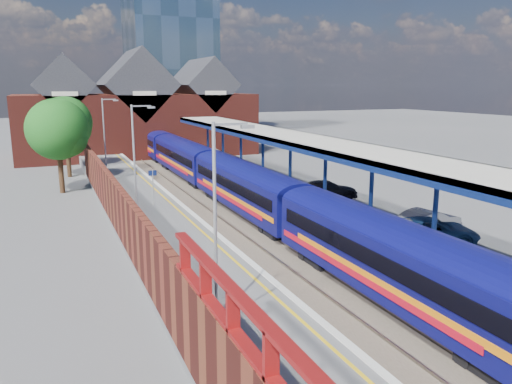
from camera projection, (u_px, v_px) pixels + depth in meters
ground at (199, 196)px, 41.95m from camera, size 240.00×240.00×0.00m
ballast_bed at (243, 226)px, 32.95m from camera, size 6.00×76.00×0.06m
rails at (243, 225)px, 32.93m from camera, size 4.51×76.00×0.14m
left_platform at (160, 229)px, 30.74m from camera, size 5.00×76.00×1.00m
right_platform at (322, 211)px, 35.15m from camera, size 6.00×76.00×1.00m
coping_left at (196, 216)px, 31.53m from camera, size 0.30×76.00×0.05m
coping_right at (285, 207)px, 33.94m from camera, size 0.30×76.00×0.05m
yellow_line at (187, 218)px, 31.31m from camera, size 0.14×76.00×0.01m
train at (211, 168)px, 43.07m from camera, size 2.87×65.90×3.45m
canopy at (303, 141)px, 35.70m from camera, size 4.50×52.00×4.48m
lamp_post_b at (219, 211)px, 16.87m from camera, size 1.48×0.18×7.00m
lamp_post_c at (136, 153)px, 31.27m from camera, size 1.48×0.18×7.00m
lamp_post_d at (106, 132)px, 45.66m from camera, size 1.48×0.18×7.00m
platform_sign at (153, 182)px, 34.07m from camera, size 0.55×0.08×2.50m
brick_wall at (133, 230)px, 23.52m from camera, size 0.35×50.00×3.86m
station_building at (137, 114)px, 65.99m from camera, size 30.00×12.12×13.78m
glass_tower at (169, 20)px, 86.52m from camera, size 14.20×14.20×40.30m
tree_near at (60, 131)px, 42.17m from camera, size 5.20×5.20×8.10m
tree_far at (67, 124)px, 49.75m from camera, size 5.20×5.20×8.10m
parked_car_silver at (427, 222)px, 27.84m from camera, size 4.45×2.18×1.40m
parked_car_dark at (327, 190)px, 36.56m from camera, size 4.81×2.68×1.32m
parked_car_blue at (432, 230)px, 26.26m from camera, size 5.27×4.19×1.33m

